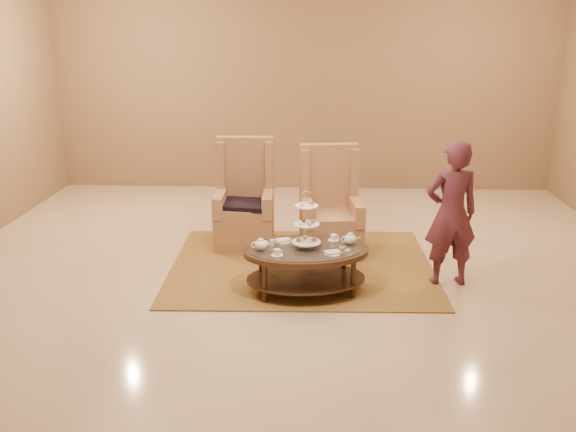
{
  "coord_description": "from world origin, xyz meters",
  "views": [
    {
      "loc": [
        0.19,
        -6.38,
        2.65
      ],
      "look_at": [
        -0.1,
        0.2,
        0.65
      ],
      "focal_mm": 40.0,
      "sensor_mm": 36.0,
      "label": 1
    }
  ],
  "objects_px": {
    "armchair_left": "(245,209)",
    "armchair_right": "(330,217)",
    "tea_table": "(306,256)",
    "person": "(451,214)"
  },
  "relations": [
    {
      "from": "armchair_left",
      "to": "person",
      "type": "distance_m",
      "value": 2.59
    },
    {
      "from": "person",
      "to": "armchair_left",
      "type": "bearing_deg",
      "value": -37.87
    },
    {
      "from": "armchair_left",
      "to": "armchair_right",
      "type": "relative_size",
      "value": 1.02
    },
    {
      "from": "tea_table",
      "to": "person",
      "type": "xyz_separation_m",
      "value": [
        1.48,
        0.29,
        0.38
      ]
    },
    {
      "from": "tea_table",
      "to": "armchair_left",
      "type": "height_order",
      "value": "armchair_left"
    },
    {
      "from": "tea_table",
      "to": "armchair_right",
      "type": "bearing_deg",
      "value": 68.69
    },
    {
      "from": "armchair_right",
      "to": "tea_table",
      "type": "bearing_deg",
      "value": -108.69
    },
    {
      "from": "armchair_right",
      "to": "person",
      "type": "distance_m",
      "value": 1.57
    },
    {
      "from": "tea_table",
      "to": "armchair_right",
      "type": "height_order",
      "value": "armchair_right"
    },
    {
      "from": "tea_table",
      "to": "armchair_right",
      "type": "relative_size",
      "value": 1.1
    }
  ]
}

